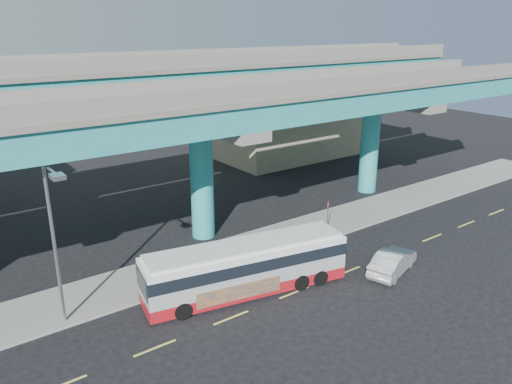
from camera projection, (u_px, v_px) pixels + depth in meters
ground at (291, 290)px, 26.51m from camera, size 120.00×120.00×0.00m
sidewalk at (233, 253)px, 30.68m from camera, size 70.00×4.00×0.15m
lane_markings at (294, 293)px, 26.28m from camera, size 58.00×0.12×0.01m
viaduct at (198, 98)px, 30.53m from camera, size 52.00×12.40×11.70m
building_beige at (281, 122)px, 53.03m from camera, size 14.00×10.23×7.00m
transit_bus at (247, 266)px, 25.87m from camera, size 11.12×4.39×2.79m
sedan at (393, 261)px, 28.24m from camera, size 3.82×4.95×1.36m
street_lamp at (54, 224)px, 21.51m from camera, size 0.50×2.56×7.89m
stop_sign at (328, 210)px, 32.88m from camera, size 0.54×0.49×2.34m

